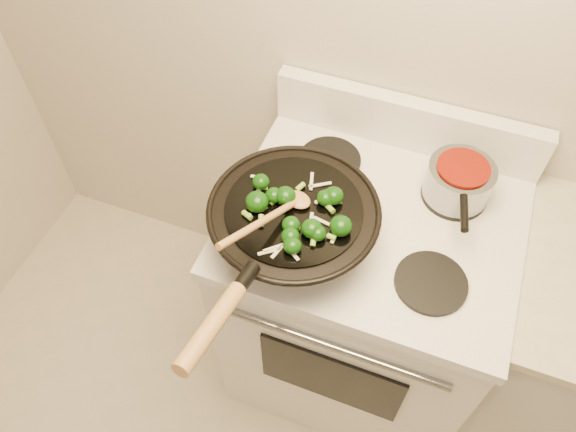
% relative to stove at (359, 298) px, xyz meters
% --- Properties ---
extents(stove, '(0.78, 0.67, 1.08)m').
position_rel_stove_xyz_m(stove, '(0.00, 0.00, 0.00)').
color(stove, white).
rests_on(stove, ground).
extents(wok, '(0.42, 0.70, 0.24)m').
position_rel_stove_xyz_m(wok, '(-0.18, -0.16, 0.53)').
color(wok, black).
rests_on(wok, stove).
extents(stirfry, '(0.29, 0.28, 0.05)m').
position_rel_stove_xyz_m(stirfry, '(-0.16, -0.17, 0.61)').
color(stirfry, '#0E3708').
rests_on(stirfry, wok).
extents(wooden_spoon, '(0.13, 0.29, 0.12)m').
position_rel_stove_xyz_m(wooden_spoon, '(-0.20, -0.21, 0.63)').
color(wooden_spoon, '#AB7A43').
rests_on(wooden_spoon, wok).
extents(saucepan, '(0.18, 0.29, 0.11)m').
position_rel_stove_xyz_m(saucepan, '(0.18, 0.15, 0.52)').
color(saucepan, gray).
rests_on(saucepan, stove).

